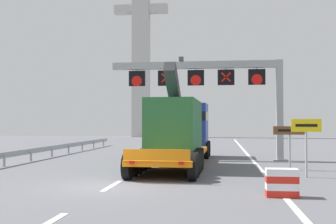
% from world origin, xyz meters
% --- Properties ---
extents(ground, '(112.00, 112.00, 0.00)m').
position_xyz_m(ground, '(0.00, 0.00, 0.00)').
color(ground, '#5B5B60').
extents(lane_markings, '(0.20, 69.16, 0.01)m').
position_xyz_m(lane_markings, '(0.15, 27.28, 0.01)').
color(lane_markings, silver).
rests_on(lane_markings, ground).
extents(edge_line_right, '(0.20, 63.00, 0.01)m').
position_xyz_m(edge_line_right, '(6.20, 12.00, 0.01)').
color(edge_line_right, silver).
rests_on(edge_line_right, ground).
extents(overhead_lane_gantry, '(11.07, 0.90, 6.58)m').
position_xyz_m(overhead_lane_gantry, '(3.89, 11.31, 5.07)').
color(overhead_lane_gantry, '#9EA0A5').
rests_on(overhead_lane_gantry, ground).
extents(heavy_haul_truck_orange, '(3.31, 14.12, 5.30)m').
position_xyz_m(heavy_haul_truck_orange, '(1.90, 9.12, 1.99)').
color(heavy_haul_truck_orange, orange).
rests_on(heavy_haul_truck_orange, ground).
extents(exit_sign_yellow, '(1.27, 0.15, 2.52)m').
position_xyz_m(exit_sign_yellow, '(7.86, 3.39, 1.88)').
color(exit_sign_yellow, '#9EA0A5').
rests_on(exit_sign_yellow, ground).
extents(tourist_info_sign_brown, '(1.61, 0.15, 2.19)m').
position_xyz_m(tourist_info_sign_brown, '(7.63, 6.24, 1.68)').
color(tourist_info_sign_brown, '#9EA0A5').
rests_on(tourist_info_sign_brown, ground).
extents(crash_barrier_striped, '(1.00, 0.50, 0.90)m').
position_xyz_m(crash_barrier_striped, '(6.11, -1.52, 0.45)').
color(crash_barrier_striped, red).
rests_on(crash_barrier_striped, ground).
extents(guardrail_left, '(0.13, 28.75, 0.76)m').
position_xyz_m(guardrail_left, '(-7.42, 12.38, 0.56)').
color(guardrail_left, '#999EA3').
rests_on(guardrail_left, ground).
extents(bridge_pylon_distant, '(9.00, 2.00, 34.63)m').
position_xyz_m(bridge_pylon_distant, '(-8.93, 53.14, 17.71)').
color(bridge_pylon_distant, '#B7B7B2').
rests_on(bridge_pylon_distant, ground).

